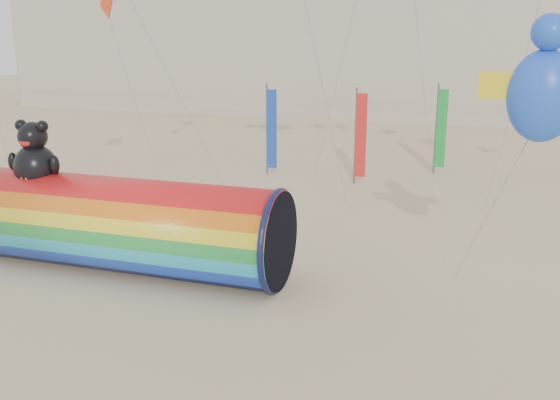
% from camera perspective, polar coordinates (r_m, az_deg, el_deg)
% --- Properties ---
extents(ground, '(160.00, 160.00, 0.00)m').
position_cam_1_polar(ground, '(21.19, -2.58, -7.18)').
color(ground, '#CCB58C').
rests_on(ground, ground).
extents(hotel_building, '(60.40, 15.40, 20.60)m').
position_cam_1_polar(hotel_building, '(67.04, 1.88, 17.10)').
color(hotel_building, '#B7AD99').
rests_on(hotel_building, ground).
extents(windsock_assembly, '(11.21, 3.42, 5.17)m').
position_cam_1_polar(windsock_assembly, '(22.02, -13.89, -2.01)').
color(windsock_assembly, red).
rests_on(windsock_assembly, ground).
extents(festival_banners, '(9.83, 4.02, 5.20)m').
position_cam_1_polar(festival_banners, '(35.39, 7.04, 6.26)').
color(festival_banners, '#59595E').
rests_on(festival_banners, ground).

